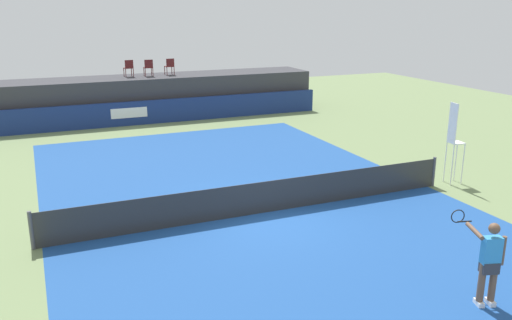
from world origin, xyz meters
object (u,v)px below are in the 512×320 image
Objects in this scene: spectator_chair_center at (170,66)px; spectator_chair_far_left at (129,67)px; net_post_near at (31,231)px; net_post_far at (434,172)px; tennis_player at (489,261)px; spectator_chair_left at (148,67)px; umpire_chair at (454,138)px.

spectator_chair_far_left is at bearing 177.95° from spectator_chair_center.
net_post_far is at bearing 0.00° from net_post_near.
net_post_far is 7.49m from tennis_player.
spectator_chair_far_left is at bearing 71.21° from net_post_near.
net_post_far is (12.40, 0.00, 0.00)m from net_post_near.
spectator_chair_left reaches higher than tennis_player.
net_post_far is at bearing 56.93° from tennis_player.
spectator_chair_left reaches higher than net_post_far.
spectator_chair_far_left is 0.89× the size of net_post_far.
spectator_chair_center is (1.18, 0.14, 0.00)m from spectator_chair_left.
net_post_far is at bearing -178.72° from umpire_chair.
net_post_near is at bearing -179.93° from umpire_chair.
spectator_chair_left reaches higher than umpire_chair.
tennis_player reaches higher than net_post_near.
net_post_near is (-7.42, -15.32, -2.19)m from spectator_chair_center.
tennis_player is at bearing -37.00° from net_post_near.
tennis_player is (3.08, -21.67, -1.73)m from spectator_chair_far_left.
spectator_chair_far_left is 0.32× the size of umpire_chair.
spectator_chair_far_left is 16.41m from net_post_near.
umpire_chair is 2.76× the size of net_post_near.
spectator_chair_far_left is at bearing 117.16° from umpire_chair.
spectator_chair_far_left is 17.12m from net_post_far.
spectator_chair_left reaches higher than net_post_near.
net_post_far is (6.16, -15.19, -2.19)m from spectator_chair_left.
tennis_player is (-4.08, -6.27, 0.46)m from net_post_far.
tennis_player is at bearing -127.45° from umpire_chair.
spectator_chair_far_left reaches higher than net_post_far.
net_post_near is (-6.24, -15.19, -2.19)m from spectator_chair_left.
spectator_chair_left is 0.32× the size of umpire_chair.
spectator_chair_left is 1.00× the size of spectator_chair_center.
spectator_chair_far_left is 1.00× the size of spectator_chair_center.
umpire_chair reaches higher than net_post_far.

